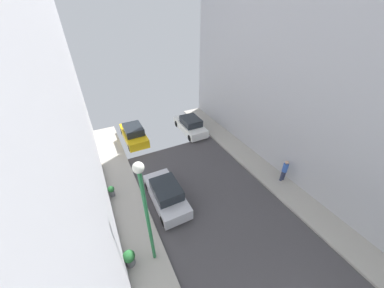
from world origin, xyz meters
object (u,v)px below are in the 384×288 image
(parked_car_left_2, at_px, (166,194))
(potted_plant_4, at_px, (129,258))
(pedestrian, at_px, (285,170))
(lamp_post, at_px, (145,204))
(parked_car_left_3, at_px, (134,134))
(potted_plant_3, at_px, (111,191))
(parked_car_right_2, at_px, (190,125))

(parked_car_left_2, xyz_separation_m, potted_plant_4, (-3.06, -2.96, -0.03))
(pedestrian, distance_m, lamp_post, 10.55)
(parked_car_left_3, distance_m, pedestrian, 13.11)
(pedestrian, bearing_deg, lamp_post, -173.29)
(pedestrian, bearing_deg, potted_plant_4, -175.02)
(parked_car_left_3, xyz_separation_m, potted_plant_3, (-3.07, -6.27, -0.12))
(pedestrian, xyz_separation_m, potted_plant_4, (-11.19, -0.97, -0.39))
(potted_plant_3, xyz_separation_m, potted_plant_4, (0.01, -4.97, 0.08))
(potted_plant_3, bearing_deg, parked_car_left_2, -33.24)
(pedestrian, bearing_deg, parked_car_right_2, 106.30)
(pedestrian, distance_m, potted_plant_4, 11.24)
(parked_car_left_2, height_order, potted_plant_3, parked_car_left_2)
(parked_car_right_2, relative_size, lamp_post, 0.69)
(potted_plant_3, xyz_separation_m, lamp_post, (1.17, -5.18, 3.52))
(parked_car_left_2, height_order, potted_plant_4, parked_car_left_2)
(parked_car_right_2, distance_m, potted_plant_4, 13.34)
(parked_car_left_2, height_order, parked_car_left_3, same)
(parked_car_left_2, height_order, lamp_post, lamp_post)
(parked_car_right_2, relative_size, potted_plant_3, 5.19)
(parked_car_right_2, distance_m, pedestrian, 9.73)
(parked_car_left_2, bearing_deg, potted_plant_4, -135.96)
(parked_car_left_2, bearing_deg, parked_car_right_2, 53.70)
(pedestrian, height_order, lamp_post, lamp_post)
(parked_car_right_2, xyz_separation_m, potted_plant_4, (-8.46, -10.31, -0.03))
(parked_car_left_3, distance_m, potted_plant_4, 11.66)
(parked_car_left_3, bearing_deg, pedestrian, -51.64)
(potted_plant_4, relative_size, lamp_post, 0.16)
(parked_car_left_2, relative_size, pedestrian, 2.44)
(parked_car_right_2, distance_m, lamp_post, 13.25)
(parked_car_left_2, relative_size, potted_plant_4, 4.35)
(parked_car_right_2, bearing_deg, parked_car_left_2, -126.30)
(parked_car_left_3, distance_m, potted_plant_3, 6.99)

